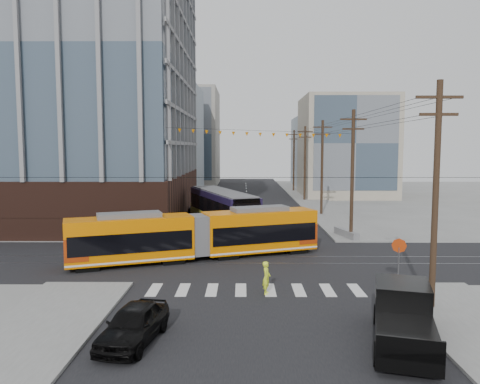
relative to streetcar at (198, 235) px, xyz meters
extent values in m
plane|color=slate|center=(3.85, -4.17, -1.70)|extent=(160.00, 160.00, 0.00)
cube|color=#381E16|center=(-18.15, 18.83, 12.60)|extent=(30.00, 25.00, 28.60)
cube|color=#8C99A5|center=(-13.15, 47.83, 7.30)|extent=(18.00, 16.00, 18.00)
cube|color=gray|center=(19.85, 43.83, 6.30)|extent=(14.00, 14.00, 16.00)
cube|color=gray|center=(-10.15, 67.83, 8.30)|extent=(16.00, 18.00, 20.00)
cube|color=#8C99A5|center=(21.85, 63.83, 5.30)|extent=(16.00, 16.00, 14.00)
cylinder|color=black|center=(12.35, -10.17, 3.80)|extent=(0.30, 0.30, 11.00)
cylinder|color=black|center=(12.35, 51.83, 3.80)|extent=(0.30, 0.30, 11.00)
imported|color=black|center=(-1.25, -14.17, -0.93)|extent=(2.58, 4.78, 1.54)
imported|color=#A8A9AB|center=(-2.00, 8.56, -1.00)|extent=(2.72, 4.53, 1.41)
imported|color=#B8AFB0|center=(-1.25, 12.34, -1.05)|extent=(2.28, 4.64, 1.30)
imported|color=#474B55|center=(-2.04, 21.38, -1.03)|extent=(3.27, 5.20, 1.34)
imported|color=#E7FF2D|center=(4.42, -7.82, -0.81)|extent=(0.52, 0.71, 1.78)
cube|color=slate|center=(12.15, 7.72, -1.33)|extent=(1.73, 3.82, 0.75)
camera|label=1|loc=(3.14, -32.36, 6.14)|focal=35.00mm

